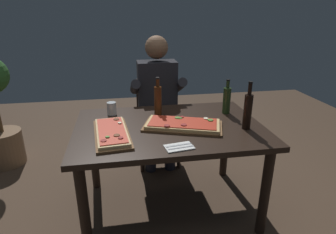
% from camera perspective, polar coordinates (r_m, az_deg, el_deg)
% --- Properties ---
extents(ground_plane, '(6.40, 6.40, 0.00)m').
position_cam_1_polar(ground_plane, '(2.51, 0.20, -17.52)').
color(ground_plane, '#4C3828').
extents(dining_table, '(1.40, 0.96, 0.74)m').
position_cam_1_polar(dining_table, '(2.17, 0.22, -4.05)').
color(dining_table, black).
rests_on(dining_table, ground_plane).
extents(pizza_rectangular_front, '(0.63, 0.45, 0.05)m').
position_cam_1_polar(pizza_rectangular_front, '(2.09, 3.02, -1.56)').
color(pizza_rectangular_front, brown).
rests_on(pizza_rectangular_front, dining_table).
extents(pizza_rectangular_left, '(0.29, 0.56, 0.05)m').
position_cam_1_polar(pizza_rectangular_left, '(2.00, -11.27, -3.11)').
color(pizza_rectangular_left, brown).
rests_on(pizza_rectangular_left, dining_table).
extents(wine_bottle_dark, '(0.06, 0.06, 0.35)m').
position_cam_1_polar(wine_bottle_dark, '(2.11, 15.77, 1.30)').
color(wine_bottle_dark, black).
rests_on(wine_bottle_dark, dining_table).
extents(oil_bottle_amber, '(0.06, 0.06, 0.31)m').
position_cam_1_polar(oil_bottle_amber, '(2.31, -2.06, 3.51)').
color(oil_bottle_amber, '#47230F').
rests_on(oil_bottle_amber, dining_table).
extents(vinegar_bottle_green, '(0.06, 0.06, 0.29)m').
position_cam_1_polar(vinegar_bottle_green, '(2.40, 11.75, 3.44)').
color(vinegar_bottle_green, '#233819').
rests_on(vinegar_bottle_green, dining_table).
extents(tumbler_near_camera, '(0.07, 0.07, 0.11)m').
position_cam_1_polar(tumbler_near_camera, '(2.38, -11.28, 1.54)').
color(tumbler_near_camera, silver).
rests_on(tumbler_near_camera, dining_table).
extents(napkin_cutlery_set, '(0.19, 0.14, 0.01)m').
position_cam_1_polar(napkin_cutlery_set, '(1.80, 2.40, -6.05)').
color(napkin_cutlery_set, white).
rests_on(napkin_cutlery_set, dining_table).
extents(diner_chair, '(0.44, 0.44, 0.87)m').
position_cam_1_polar(diner_chair, '(3.01, -2.31, 0.04)').
color(diner_chair, black).
rests_on(diner_chair, ground_plane).
extents(seated_diner, '(0.53, 0.41, 1.33)m').
position_cam_1_polar(seated_diner, '(2.81, -2.07, 4.05)').
color(seated_diner, '#23232D').
rests_on(seated_diner, ground_plane).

